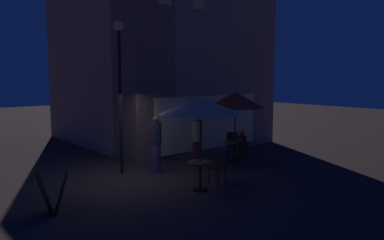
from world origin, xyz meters
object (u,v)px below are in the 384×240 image
Objects in this scene: cafe_table_1 at (235,148)px; patio_umbrella_0 at (200,106)px; patio_umbrella_1 at (235,100)px; menu_sandwich_board at (53,192)px; cafe_chair_1 at (242,153)px; patron_seated_0 at (241,147)px; patron_standing_1 at (156,144)px; cafe_chair_2 at (232,143)px; patron_standing_2 at (197,141)px; cafe_chair_0 at (219,164)px; street_lamp_near_corner at (120,71)px; cafe_table_0 at (200,171)px.

patio_umbrella_0 is (-3.03, -1.64, 1.73)m from cafe_table_1.
cafe_table_1 is 1.69m from patio_umbrella_1.
cafe_chair_1 is at bearing 21.77° from menu_sandwich_board.
patron_seated_0 is (6.34, 0.20, 0.23)m from menu_sandwich_board.
patron_standing_1 is at bearing 90.58° from patron_seated_0.
cafe_chair_1 is 0.95× the size of cafe_chair_2.
cafe_chair_2 is at bearing -5.24° from cafe_chair_1.
cafe_chair_2 is 0.56× the size of patron_standing_2.
patio_umbrella_1 reaches higher than cafe_chair_0.
cafe_chair_0 is 1.03× the size of cafe_chair_1.
cafe_chair_2 reaches higher than menu_sandwich_board.
menu_sandwich_board is 7.32m from cafe_chair_2.
menu_sandwich_board is 4.15m from patio_umbrella_0.
patron_seated_0 is (3.39, -1.95, -2.51)m from street_lamp_near_corner.
patio_umbrella_1 is (0.00, 0.00, 1.69)m from cafe_table_1.
patio_umbrella_0 is at bearing 139.94° from patron_seated_0.
cafe_chair_0 is 0.55× the size of patron_standing_2.
street_lamp_near_corner reaches higher than patron_standing_1.
patio_umbrella_0 is at bearing -151.55° from cafe_table_1.
patio_umbrella_0 is 1.98× the size of patron_seated_0.
street_lamp_near_corner is at bearing 87.08° from cafe_chair_1.
cafe_table_0 is at bearing -0.00° from cafe_chair_0.
cafe_table_1 is at bearing -19.63° from street_lamp_near_corner.
menu_sandwich_board reaches higher than cafe_table_1.
patron_seated_0 is (-0.34, -0.61, 0.16)m from cafe_table_1.
street_lamp_near_corner reaches higher than patio_umbrella_0.
menu_sandwich_board is at bearing 167.22° from patio_umbrella_0.
menu_sandwich_board is 4.17m from patron_standing_1.
cafe_table_0 is 3.45m from cafe_table_1.
patio_umbrella_0 is (0.00, 0.00, 1.74)m from cafe_table_0.
cafe_table_0 is 4.18m from cafe_chair_2.
menu_sandwich_board is at bearing -125.01° from patron_standing_2.
patio_umbrella_0 is at bearing 0.00° from cafe_table_0.
menu_sandwich_board reaches higher than cafe_chair_0.
patron_seated_0 is (2.69, 1.03, -1.57)m from patio_umbrella_0.
patron_standing_2 is at bearing 155.39° from cafe_table_1.
patron_standing_2 is at bearing 155.39° from patio_umbrella_1.
cafe_chair_0 is (-2.17, -1.48, -1.66)m from patio_umbrella_1.
menu_sandwich_board is at bearing -18.96° from cafe_chair_0.
patio_umbrella_1 is 1.39× the size of patron_standing_1.
menu_sandwich_board is 0.52× the size of patron_standing_1.
cafe_table_1 is at bearing 28.45° from patio_umbrella_0.
patron_standing_2 is at bearing -49.14° from cafe_chair_2.
patron_standing_1 is 1.59m from patron_standing_2.
cafe_chair_1 is at bearing -119.03° from patio_umbrella_1.
patio_umbrella_0 is 2.72× the size of cafe_chair_1.
street_lamp_near_corner reaches higher than cafe_chair_1.
patio_umbrella_0 reaches higher than menu_sandwich_board.
street_lamp_near_corner is 4.09m from patio_umbrella_1.
patron_standing_1 is at bearing -84.14° from cafe_chair_0.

